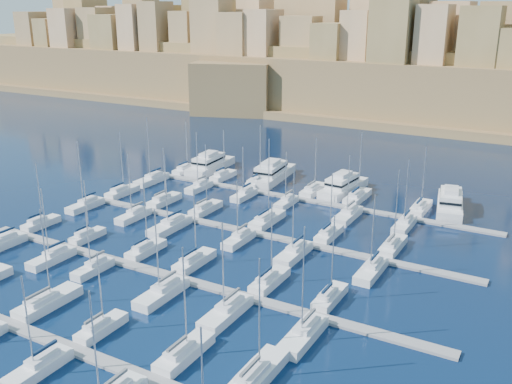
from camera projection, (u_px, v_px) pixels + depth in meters
The scene contains 51 objects.
ground at pixel (222, 252), 98.49m from camera, with size 600.00×600.00×0.00m, color black.
pontoon_near at pixel (72, 349), 70.32m from camera, with size 84.00×2.00×0.40m, color slate.
pontoon_mid_near at pixel (180, 278), 88.51m from camera, with size 84.00×2.00×0.40m, color slate.
pontoon_mid_far at pixel (251, 232), 106.69m from camera, with size 84.00×2.00×0.40m, color slate.
pontoon_far at pixel (301, 199), 124.88m from camera, with size 84.00×2.00×0.40m, color slate.
sailboat_2 at pixel (48, 302), 80.30m from camera, with size 3.07×10.25×14.79m.
sailboat_3 at pixel (101, 328), 73.98m from camera, with size 2.33×7.76×11.45m.
sailboat_4 at pixel (184, 353), 68.57m from camera, with size 2.77×9.23×14.66m.
sailboat_5 at pixel (257, 375), 64.42m from camera, with size 3.09×10.29×15.24m.
sailboat_9 at pixel (38, 368), 65.77m from camera, with size 2.59×8.64×13.01m.
sailboat_12 at pixel (41, 223), 109.56m from camera, with size 2.35×7.84×12.87m.
sailboat_13 at pixel (87, 236), 103.53m from camera, with size 2.21×7.37×11.41m.
sailboat_14 at pixel (146, 250), 97.70m from camera, with size 2.51×8.36×13.82m.
sailboat_15 at pixel (194, 261), 93.29m from camera, with size 2.70×9.01×13.36m.
sailboat_16 at pixel (269, 280), 86.69m from camera, with size 2.69×8.96×13.42m.
sailboat_17 at pixel (330, 297), 81.73m from camera, with size 2.48×8.28×13.36m.
sailboat_18 at pixel (0, 244), 99.85m from camera, with size 2.96×9.86×15.42m.
sailboat_19 at pixel (52, 258), 94.51m from camera, with size 2.60×8.66×13.28m.
sailboat_20 at pixel (93, 268), 90.79m from camera, with size 2.28×7.61×10.89m.
sailboat_21 at pixel (162, 293), 82.97m from camera, with size 2.95×9.84×14.24m.
sailboat_22 at pixel (226, 312), 77.68m from camera, with size 3.00×10.00×14.40m.
sailboat_23 at pixel (304, 335), 72.36m from camera, with size 2.93×9.77×16.02m.
sailboat_24 at pixel (122, 192), 128.05m from camera, with size 2.67×8.89×14.62m.
sailboat_25 at pixel (164, 200), 122.50m from camera, with size 2.68×8.93×12.46m.
sailboat_26 at pixel (205, 209), 117.45m from camera, with size 2.68×8.94×14.45m.
sailboat_27 at pixel (267, 220), 111.29m from camera, with size 3.04×10.12×17.09m.
sailboat_28 at pixel (329, 234), 104.38m from camera, with size 2.55×8.49×12.47m.
sailboat_29 at pixel (393, 246), 99.12m from camera, with size 2.75×9.17×14.69m.
sailboat_30 at pixel (86, 205), 119.45m from camera, with size 2.67×8.89×14.88m.
sailboat_31 at pixel (134, 216), 113.54m from camera, with size 2.53×8.45×13.85m.
sailboat_32 at pixel (170, 226), 108.13m from camera, with size 3.12×10.41×15.08m.
sailboat_33 at pixel (239, 239), 102.10m from camera, with size 2.49×8.31×12.10m.
sailboat_34 at pixel (294, 253), 96.24m from camera, with size 2.91×9.70×16.33m.
sailboat_35 at pixel (371, 270), 90.02m from camera, with size 2.82×9.41×13.82m.
sailboat_36 at pixel (186, 170), 145.45m from camera, with size 2.65×8.83×13.26m.
sailboat_37 at pixel (223, 176), 140.13m from camera, with size 2.61×8.71×12.28m.
sailboat_38 at pixel (259, 182), 135.43m from camera, with size 2.65×8.82×14.50m.
sailboat_39 at pixel (314, 190), 129.20m from camera, with size 2.89×9.64×12.96m.
sailboat_40 at pixel (357, 197), 124.67m from camera, with size 3.11×10.38×15.28m.
sailboat_41 at pixel (420, 208), 117.78m from camera, with size 2.82×9.40×13.98m.
sailboat_42 at pixel (152, 179), 137.03m from camera, with size 3.04×10.13×16.20m.
sailboat_43 at pixel (199, 187), 131.60m from camera, with size 2.48×8.27×13.93m.
sailboat_44 at pixel (244, 195), 126.03m from camera, with size 2.43×8.09×12.02m.
sailboat_45 at pixel (286, 202), 121.27m from camera, with size 2.34×7.81×12.19m.
sailboat_46 at pixel (348, 215), 113.75m from camera, with size 2.96×9.87×13.51m.
sailboat_47 at pixel (404, 225), 108.86m from camera, with size 2.67×8.91×14.02m.
motor_yacht_a at pixel (210, 164), 146.90m from camera, with size 6.45×17.71×5.25m.
motor_yacht_b at pixel (272, 173), 139.00m from camera, with size 7.48×19.01×5.25m.
motor_yacht_c at pixel (343, 185), 129.28m from camera, with size 6.29×16.70×5.25m.
motor_yacht_d at pixel (450, 202), 118.26m from camera, with size 8.04×17.14×5.25m.
fortified_city at pixel (436, 75), 222.34m from camera, with size 460.00×108.95×59.52m.
Camera 1 is at (49.79, -75.67, 40.49)m, focal length 40.00 mm.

